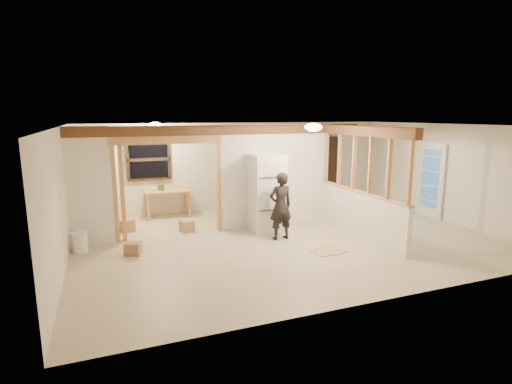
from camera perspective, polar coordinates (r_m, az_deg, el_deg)
name	(u,v)px	position (r m, az deg, el deg)	size (l,w,h in m)	color
floor	(288,239)	(9.02, 4.54, -6.68)	(9.00, 6.50, 0.01)	#BEA98D
ceiling	(289,126)	(8.60, 4.79, 9.44)	(9.00, 6.50, 0.01)	white
wall_back	(240,166)	(11.70, -2.27, 3.73)	(9.00, 0.01, 2.50)	beige
wall_front	(387,220)	(6.03, 18.21, -3.76)	(9.00, 0.01, 2.50)	beige
wall_left	(60,199)	(7.91, -26.17, -0.92)	(0.01, 6.50, 2.50)	beige
wall_right	(446,173)	(11.40, 25.51, 2.48)	(0.01, 6.50, 2.50)	beige
partition_left_stub	(89,186)	(9.06, -22.73, 0.75)	(0.90, 0.12, 2.50)	silver
partition_center	(275,175)	(9.88, 2.69, 2.38)	(2.80, 0.12, 2.50)	silver
doorway_frame	(169,188)	(9.18, -12.34, 0.53)	(2.46, 0.14, 2.20)	tan
header_beam_back	(228,130)	(9.35, -4.07, 8.84)	(7.00, 0.18, 0.22)	brown
header_beam_right	(364,131)	(9.08, 15.13, 8.43)	(0.18, 3.30, 0.22)	brown
pony_wall	(359,215)	(9.35, 14.55, -3.15)	(0.12, 3.20, 1.00)	silver
stud_partition	(362,164)	(9.14, 14.90, 3.92)	(0.14, 3.20, 1.32)	tan
window_back	(149,160)	(11.03, -15.07, 4.49)	(1.12, 0.10, 1.10)	black
french_door	(431,180)	(11.66, 23.72, 1.54)	(0.12, 0.86, 2.00)	white
ceiling_dome_main	(313,127)	(8.29, 8.21, 9.17)	(0.36, 0.36, 0.16)	#FFEABF
ceiling_dome_util	(155,125)	(10.12, -14.22, 9.26)	(0.32, 0.32, 0.14)	#FFEABF
hanging_bulb	(182,139)	(9.51, -10.59, 7.51)	(0.07, 0.07, 0.07)	#FFD88C
refrigerator	(267,193)	(9.40, 1.52, -0.13)	(0.75, 0.73, 1.83)	white
woman	(281,206)	(8.79, 3.53, -2.02)	(0.55, 0.36, 1.50)	black
work_table	(168,204)	(11.01, -12.49, -1.63)	(1.17, 0.59, 0.74)	tan
potted_plant	(161,184)	(10.90, -13.35, 1.05)	(0.29, 0.25, 0.33)	#2C7329
shop_vac	(94,222)	(9.85, -22.13, -3.93)	(0.50, 0.50, 0.66)	#B42511
bookshelf	(323,170)	(12.62, 9.56, 3.11)	(1.03, 0.34, 2.06)	black
bucket	(80,242)	(8.85, -23.89, -6.59)	(0.31, 0.31, 0.39)	white
box_util_a	(187,226)	(9.64, -9.85, -4.80)	(0.30, 0.26, 0.26)	#A57850
box_util_b	(127,225)	(9.99, -17.97, -4.54)	(0.31, 0.31, 0.29)	#A57850
box_front	(133,249)	(8.34, -17.16, -7.73)	(0.30, 0.24, 0.24)	#A57850
floor_panel_near	(332,250)	(8.38, 10.74, -8.13)	(0.49, 0.49, 0.02)	tan
floor_panel_far	(326,252)	(8.23, 10.01, -8.47)	(0.52, 0.41, 0.02)	tan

